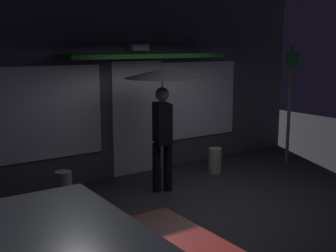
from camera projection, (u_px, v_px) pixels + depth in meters
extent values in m
plane|color=#2D2D33|center=(209.00, 204.00, 6.95)|extent=(18.00, 18.00, 0.00)
cube|color=#4C4C56|center=(132.00, 63.00, 8.45)|extent=(8.24, 0.30, 4.30)
cube|color=white|center=(138.00, 118.00, 8.51)|extent=(1.10, 0.04, 2.20)
cube|color=white|center=(49.00, 113.00, 7.47)|extent=(1.93, 0.04, 1.60)
cube|color=white|center=(199.00, 100.00, 9.32)|extent=(1.93, 0.04, 1.60)
cube|color=white|center=(139.00, 47.00, 8.20)|extent=(0.36, 0.16, 0.12)
cube|color=#144C19|center=(146.00, 56.00, 8.02)|extent=(3.20, 0.70, 0.08)
cylinder|color=black|center=(168.00, 167.00, 7.55)|extent=(0.15, 0.15, 0.85)
cylinder|color=black|center=(157.00, 168.00, 7.49)|extent=(0.15, 0.15, 0.85)
cube|color=black|center=(162.00, 123.00, 7.38)|extent=(0.38, 0.51, 0.69)
cube|color=silver|center=(158.00, 124.00, 7.28)|extent=(0.06, 0.14, 0.55)
cube|color=navy|center=(158.00, 125.00, 7.28)|extent=(0.04, 0.06, 0.44)
sphere|color=tan|center=(162.00, 94.00, 7.29)|extent=(0.23, 0.23, 0.23)
cylinder|color=slate|center=(162.00, 95.00, 7.30)|extent=(0.02, 0.02, 0.88)
cone|color=black|center=(162.00, 73.00, 7.23)|extent=(1.28, 1.28, 0.16)
cylinder|color=#595B60|center=(289.00, 106.00, 9.21)|extent=(0.07, 0.07, 2.47)
cube|color=#198C33|center=(292.00, 59.00, 9.01)|extent=(0.40, 0.02, 0.30)
cylinder|color=#B2A899|center=(215.00, 161.00, 8.62)|extent=(0.26, 0.26, 0.50)
cylinder|color=#9E998E|center=(64.00, 192.00, 6.54)|extent=(0.25, 0.25, 0.65)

